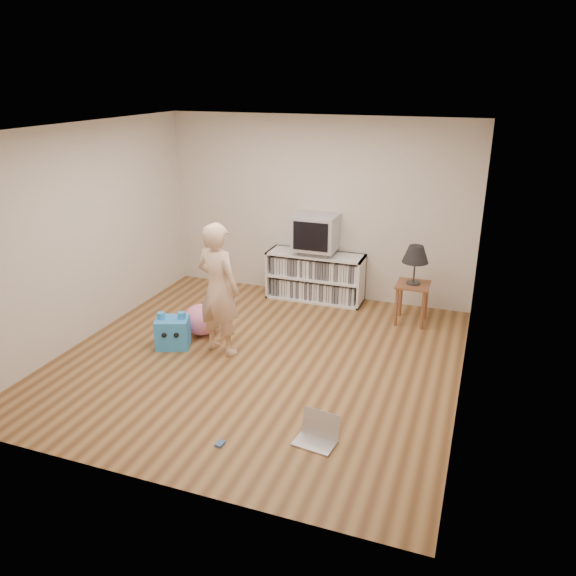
% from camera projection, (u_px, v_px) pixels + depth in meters
% --- Properties ---
extents(ground, '(4.50, 4.50, 0.00)m').
position_uv_depth(ground, '(259.00, 359.00, 6.54)').
color(ground, brown).
rests_on(ground, ground).
extents(walls, '(4.52, 4.52, 2.60)m').
position_uv_depth(walls, '(257.00, 252.00, 6.08)').
color(walls, beige).
rests_on(walls, ground).
extents(ceiling, '(4.50, 4.50, 0.01)m').
position_uv_depth(ceiling, '(254.00, 128.00, 5.61)').
color(ceiling, white).
rests_on(ceiling, walls).
extents(media_unit, '(1.40, 0.45, 0.70)m').
position_uv_depth(media_unit, '(316.00, 276.00, 8.19)').
color(media_unit, white).
rests_on(media_unit, ground).
extents(dvd_deck, '(0.45, 0.35, 0.07)m').
position_uv_depth(dvd_deck, '(316.00, 251.00, 8.04)').
color(dvd_deck, gray).
rests_on(dvd_deck, media_unit).
extents(crt_tv, '(0.60, 0.53, 0.50)m').
position_uv_depth(crt_tv, '(316.00, 232.00, 7.93)').
color(crt_tv, '#AAAAB0').
rests_on(crt_tv, dvd_deck).
extents(side_table, '(0.42, 0.42, 0.55)m').
position_uv_depth(side_table, '(412.00, 293.00, 7.36)').
color(side_table, brown).
rests_on(side_table, ground).
extents(table_lamp, '(0.34, 0.34, 0.52)m').
position_uv_depth(table_lamp, '(416.00, 255.00, 7.18)').
color(table_lamp, '#333333').
rests_on(table_lamp, side_table).
extents(person, '(0.66, 0.51, 1.59)m').
position_uv_depth(person, '(218.00, 289.00, 6.45)').
color(person, beige).
rests_on(person, ground).
extents(laptop, '(0.40, 0.34, 0.25)m').
position_uv_depth(laptop, '(318.00, 433.00, 5.07)').
color(laptop, silver).
rests_on(laptop, ground).
extents(playing_cards, '(0.07, 0.10, 0.02)m').
position_uv_depth(playing_cards, '(220.00, 444.00, 5.02)').
color(playing_cards, '#4267B0').
rests_on(playing_cards, ground).
extents(plush_blue, '(0.47, 0.43, 0.45)m').
position_uv_depth(plush_blue, '(173.00, 332.00, 6.78)').
color(plush_blue, '#2F96FF').
rests_on(plush_blue, ground).
extents(plush_pink, '(0.54, 0.54, 0.39)m').
position_uv_depth(plush_pink, '(201.00, 320.00, 7.11)').
color(plush_pink, pink).
rests_on(plush_pink, ground).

